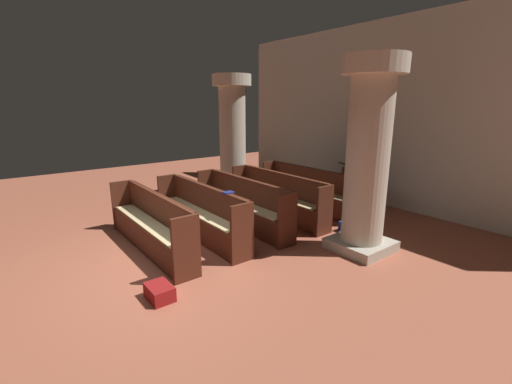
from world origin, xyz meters
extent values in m
plane|color=#AD5B42|center=(0.00, 0.00, 0.00)|extent=(19.20, 19.20, 0.00)
cube|color=silver|center=(0.00, 6.08, 2.25)|extent=(10.00, 0.16, 4.50)
cube|color=#562819|center=(-0.76, 4.16, 0.47)|extent=(2.81, 0.38, 0.05)
cube|color=#562819|center=(-0.76, 4.33, 0.75)|extent=(2.81, 0.04, 0.51)
cube|color=#492215|center=(-0.76, 4.38, 0.99)|extent=(2.69, 0.06, 0.02)
cube|color=#4E2416|center=(-2.19, 4.16, 0.50)|extent=(0.06, 0.44, 1.00)
cube|color=#4E2416|center=(0.68, 4.16, 0.50)|extent=(0.06, 0.44, 1.00)
cube|color=#522618|center=(-0.76, 3.99, 0.23)|extent=(2.81, 0.03, 0.43)
cube|color=#D1BC84|center=(-0.76, 4.14, 0.50)|extent=(2.58, 0.32, 0.02)
cube|color=#562819|center=(-0.76, 3.17, 0.47)|extent=(2.81, 0.38, 0.05)
cube|color=#562819|center=(-0.76, 3.33, 0.75)|extent=(2.81, 0.04, 0.51)
cube|color=#492215|center=(-0.76, 3.38, 0.99)|extent=(2.69, 0.06, 0.02)
cube|color=#4E2416|center=(-2.19, 3.17, 0.50)|extent=(0.06, 0.44, 1.00)
cube|color=#4E2416|center=(0.68, 3.17, 0.50)|extent=(0.06, 0.44, 1.00)
cube|color=#522618|center=(-0.76, 2.99, 0.23)|extent=(2.81, 0.03, 0.43)
cube|color=#D1BC84|center=(-0.76, 3.15, 0.50)|extent=(2.58, 0.32, 0.02)
cube|color=#562819|center=(-0.76, 2.17, 0.47)|extent=(2.81, 0.38, 0.05)
cube|color=#562819|center=(-0.76, 2.34, 0.75)|extent=(2.81, 0.04, 0.51)
cube|color=#492215|center=(-0.76, 2.39, 0.99)|extent=(2.69, 0.06, 0.02)
cube|color=#4E2416|center=(-2.19, 2.17, 0.50)|extent=(0.06, 0.44, 1.00)
cube|color=#4E2416|center=(0.68, 2.17, 0.50)|extent=(0.06, 0.44, 1.00)
cube|color=#522618|center=(-0.76, 2.00, 0.23)|extent=(2.81, 0.03, 0.43)
cube|color=#D1BC84|center=(-0.76, 2.15, 0.50)|extent=(2.58, 0.32, 0.02)
cube|color=#562819|center=(-0.76, 1.18, 0.47)|extent=(2.81, 0.38, 0.05)
cube|color=#562819|center=(-0.76, 1.34, 0.75)|extent=(2.81, 0.04, 0.51)
cube|color=#492215|center=(-0.76, 1.39, 0.99)|extent=(2.69, 0.06, 0.02)
cube|color=#4E2416|center=(-2.19, 1.18, 0.50)|extent=(0.06, 0.44, 1.00)
cube|color=#4E2416|center=(0.68, 1.18, 0.50)|extent=(0.06, 0.44, 1.00)
cube|color=#522618|center=(-0.76, 1.00, 0.23)|extent=(2.81, 0.03, 0.43)
cube|color=#D1BC84|center=(-0.76, 1.16, 0.50)|extent=(2.58, 0.32, 0.02)
cube|color=#562819|center=(-0.76, 0.18, 0.47)|extent=(2.81, 0.38, 0.05)
cube|color=#562819|center=(-0.76, 0.35, 0.75)|extent=(2.81, 0.05, 0.51)
cube|color=#492215|center=(-0.76, 0.39, 0.99)|extent=(2.69, 0.06, 0.02)
cube|color=#4E2416|center=(-2.19, 0.18, 0.50)|extent=(0.06, 0.44, 1.00)
cube|color=#4E2416|center=(0.68, 0.18, 0.50)|extent=(0.06, 0.44, 1.00)
cube|color=#522618|center=(-0.76, 0.00, 0.23)|extent=(2.81, 0.03, 0.43)
cube|color=#D1BC84|center=(-0.76, 0.16, 0.50)|extent=(2.58, 0.32, 0.02)
cube|color=#B6AD9A|center=(1.56, 3.16, 0.09)|extent=(0.97, 0.97, 0.18)
cylinder|color=beige|center=(1.56, 3.16, 1.59)|extent=(0.72, 0.72, 2.81)
cylinder|color=beige|center=(1.56, 3.16, 3.14)|extent=(1.04, 1.04, 0.30)
cube|color=#B6AD9A|center=(-3.02, 3.52, 0.09)|extent=(0.97, 0.97, 0.18)
cylinder|color=beige|center=(-3.02, 3.52, 1.59)|extent=(0.72, 0.72, 2.81)
cylinder|color=beige|center=(-3.02, 3.52, 3.14)|extent=(1.04, 1.04, 0.30)
cube|color=#562B1A|center=(-0.45, 5.40, 0.03)|extent=(0.45, 0.45, 0.06)
cube|color=brown|center=(-0.45, 5.40, 0.47)|extent=(0.28, 0.28, 0.95)
cube|color=brown|center=(-0.45, 5.40, 1.01)|extent=(0.48, 0.35, 0.15)
cube|color=navy|center=(-0.03, 1.39, 1.01)|extent=(0.14, 0.18, 0.02)
cube|color=navy|center=(0.89, 3.71, 0.10)|extent=(0.33, 0.29, 0.21)
cube|color=maroon|center=(0.90, -0.35, 0.10)|extent=(0.42, 0.30, 0.20)
camera|label=1|loc=(4.95, -1.87, 2.55)|focal=24.22mm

